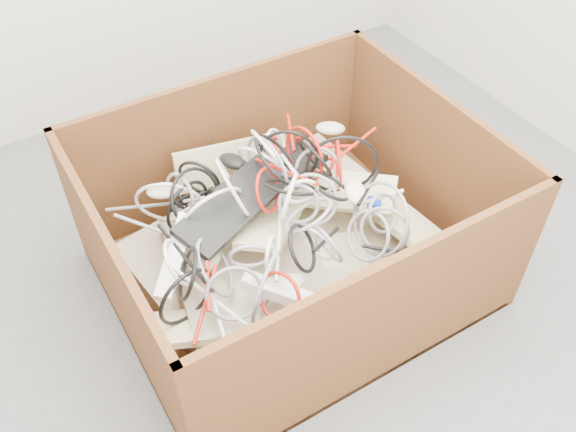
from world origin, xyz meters
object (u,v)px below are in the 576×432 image
cardboard_box (287,252)px  power_strip_right (285,294)px  power_strip_left (175,256)px  vga_plug (374,202)px

cardboard_box → power_strip_right: (-0.18, -0.28, 0.19)m
cardboard_box → power_strip_left: bearing=-178.6°
power_strip_left → power_strip_right: bearing=-99.4°
vga_plug → power_strip_left: bearing=-156.1°
power_strip_left → power_strip_right: power_strip_left is taller
power_strip_right → vga_plug: (0.45, 0.17, 0.01)m
cardboard_box → vga_plug: size_ratio=27.23×
power_strip_left → vga_plug: bearing=-57.0°
cardboard_box → power_strip_left: size_ratio=4.30×
cardboard_box → power_strip_right: bearing=-122.1°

